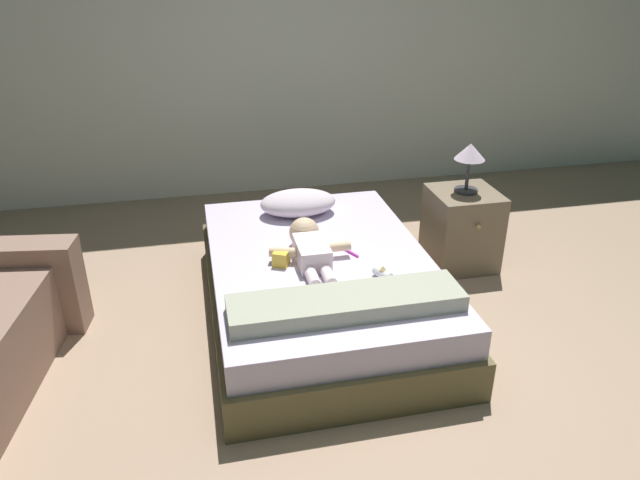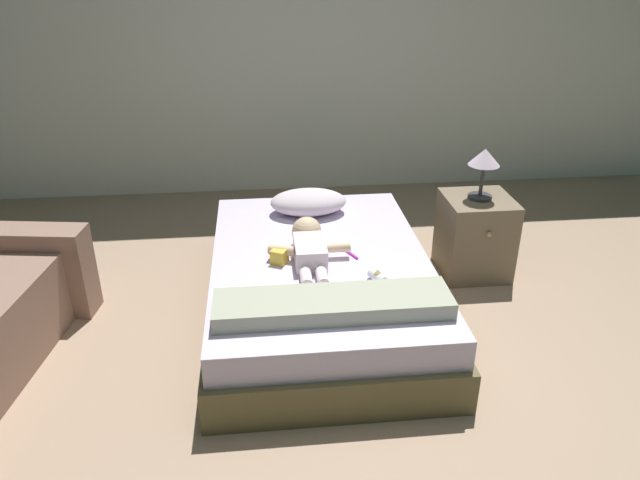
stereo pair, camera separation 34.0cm
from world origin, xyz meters
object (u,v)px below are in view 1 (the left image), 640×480
Objects in this scene: lamp at (470,156)px; baby_bottle at (383,273)px; baby at (309,246)px; bed at (320,286)px; toy_block at (281,258)px; pillow at (298,203)px; nightstand at (461,229)px; toothbrush at (349,251)px.

lamp is 2.68× the size of baby_bottle.
baby_bottle is at bearing -43.62° from baby.
bed is 17.09× the size of toy_block.
lamp is at bearing 20.37° from baby.
pillow is at bearing 91.10° from bed.
nightstand is at bearing -90.00° from lamp.
lamp reaches higher than toothbrush.
baby is (-0.06, -0.01, 0.27)m from bed.
toothbrush is at bearing 0.05° from bed.
toy_block is at bearing -162.82° from baby.
baby is at bearing -171.92° from bed.
lamp reaches higher than nightstand.
pillow is 0.65m from toothbrush.
pillow is at bearing 106.57° from toothbrush.
bed is at bearing 129.56° from baby_bottle.
toothbrush is 1.27× the size of toy_block.
baby_bottle is at bearing -73.20° from toothbrush.
toothbrush is at bearing 8.69° from toy_block.
toothbrush is at bearing -155.42° from nightstand.
toy_block is at bearing -165.23° from bed.
pillow is 0.99m from baby_bottle.
pillow is 1.14m from nightstand.
toy_block is at bearing -160.04° from lamp.
lamp is (1.10, -0.20, 0.31)m from pillow.
toothbrush is at bearing -73.43° from pillow.
baby_bottle is (-0.81, -0.75, -0.36)m from lamp.
baby_bottle is at bearing -137.40° from lamp.
nightstand reaches higher than baby_bottle.
pillow is 0.72m from toy_block.
nightstand is at bearing 19.96° from toy_block.
toy_block is (-0.17, -0.05, -0.03)m from baby.
baby reaches higher than toy_block.
lamp reaches higher than toy_block.
nightstand is at bearing -10.51° from pillow.
pillow is at bearing 169.49° from lamp.
baby is 0.25m from toothbrush.
pillow reaches higher than baby_bottle.
toothbrush is (0.17, 0.00, 0.21)m from bed.
baby is 1.27m from lamp.
nightstand is at bearing 42.60° from baby_bottle.
lamp reaches higher than baby.
baby is 1.14× the size of nightstand.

